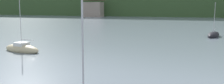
# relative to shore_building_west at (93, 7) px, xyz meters

# --- Properties ---
(shore_building_west) EXTENTS (7.07, 4.84, 7.73)m
(shore_building_west) POSITION_rel_shore_building_west_xyz_m (0.00, 0.00, 0.00)
(shore_building_west) COLOR gray
(shore_building_west) RESTS_ON ground_plane
(sailboat_mid_4) EXTENTS (4.41, 2.41, 6.47)m
(sailboat_mid_4) POSITION_rel_shore_building_west_xyz_m (19.50, -69.26, -3.49)
(sailboat_mid_4) COLOR #CCBC8E
(sailboat_mid_4) RESTS_ON ground_plane
(sailboat_far_8) EXTENTS (2.38, 4.58, 4.95)m
(sailboat_far_8) POSITION_rel_shore_building_west_xyz_m (37.66, -52.12, -3.53)
(sailboat_far_8) COLOR black
(sailboat_far_8) RESTS_ON ground_plane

